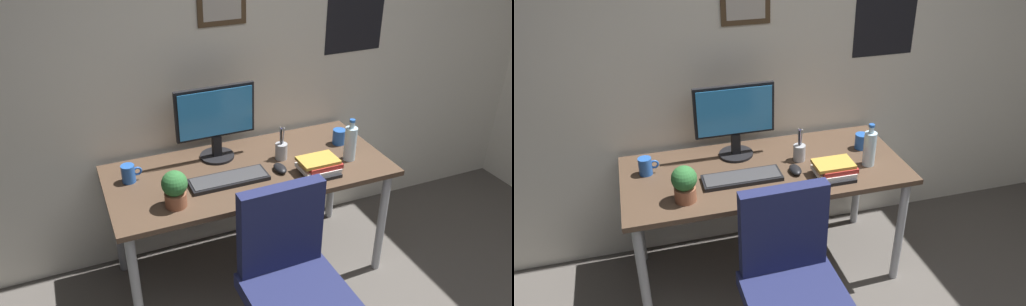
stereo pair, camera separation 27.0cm
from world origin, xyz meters
The scene contains 12 objects.
wall_back centered at (0.00, 2.15, 1.30)m, with size 4.40×0.10×2.60m.
desk centered at (-0.16, 1.72, 0.65)m, with size 1.58×0.71×0.72m.
office_chair centered at (-0.22, 1.03, 0.53)m, with size 0.55×0.57×0.95m.
monitor centered at (-0.28, 1.91, 0.96)m, with size 0.46×0.20×0.43m.
keyboard centered at (-0.31, 1.63, 0.74)m, with size 0.43×0.15×0.03m.
computer_mouse centered at (-0.01, 1.62, 0.74)m, with size 0.06×0.11×0.04m.
water_bottle centered at (0.42, 1.60, 0.83)m, with size 0.07×0.07×0.25m.
coffee_mug_near centered at (0.46, 1.79, 0.77)m, with size 0.12×0.08×0.09m.
coffee_mug_far centered at (-0.80, 1.83, 0.77)m, with size 0.11×0.07×0.10m.
potted_plant centered at (-0.63, 1.52, 0.83)m, with size 0.13×0.13×0.19m.
pen_cup centered at (0.05, 1.75, 0.78)m, with size 0.07×0.07×0.20m.
book_stack_left centered at (0.18, 1.52, 0.77)m, with size 0.22×0.19×0.09m.
Camera 2 is at (-0.81, -0.67, 2.18)m, focal length 35.79 mm.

